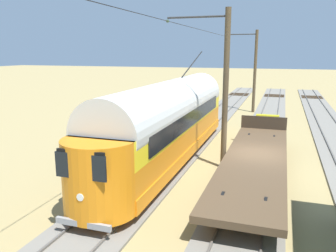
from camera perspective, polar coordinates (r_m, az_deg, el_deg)
name	(u,v)px	position (r m, az deg, el deg)	size (l,w,h in m)	color
ground_plane	(255,172)	(17.58, 14.32, -7.36)	(220.00, 220.00, 0.00)	#9E8956
track_adjacent_siding	(256,169)	(17.86, 14.41, -6.88)	(2.80, 80.00, 0.18)	slate
track_third_siding	(169,160)	(18.70, 0.11, -5.61)	(2.80, 80.00, 0.18)	slate
vintage_streetcar	(169,119)	(18.27, 0.25, 1.12)	(2.65, 17.35, 5.65)	orange
flatcar_far_siding	(255,159)	(16.69, 14.29, -5.32)	(2.80, 13.19, 1.60)	brown
catenary_pole_foreground	(254,70)	(34.29, 14.11, 9.03)	(3.20, 0.28, 7.81)	#4C3D28
catenary_pole_mid_near	(224,87)	(17.01, 9.26, 6.36)	(3.20, 0.28, 7.81)	#4C3D28
overhead_wire_run	(174,22)	(18.44, 0.99, 16.86)	(3.00, 38.86, 0.18)	black
spare_tie_stack	(93,166)	(17.42, -12.41, -6.52)	(2.40, 2.40, 0.54)	#382819
track_end_bumper	(267,120)	(28.89, 16.20, 1.00)	(1.80, 0.60, 0.80)	#B2A519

